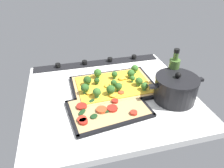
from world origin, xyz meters
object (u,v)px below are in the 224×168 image
object	(u,v)px
baking_tray_front	(114,87)
broccoli_pizza	(113,84)
veggie_pizza_back	(107,108)
cooking_pot	(175,88)
oil_bottle	(173,73)
baking_tray_back	(109,109)

from	to	relation	value
baking_tray_front	broccoli_pizza	bearing A→B (deg)	53.28
veggie_pizza_back	cooking_pot	xyz separation A→B (cm)	(-30.08, -0.59, 4.36)
veggie_pizza_back	oil_bottle	bearing A→B (deg)	-164.71
baking_tray_front	cooking_pot	distance (cm)	28.21
cooking_pot	baking_tray_back	bearing A→B (deg)	0.71
baking_tray_front	baking_tray_back	bearing A→B (deg)	68.45
veggie_pizza_back	cooking_pot	bearing A→B (deg)	-178.88
oil_bottle	broccoli_pizza	bearing A→B (deg)	-13.84
broccoli_pizza	oil_bottle	bearing A→B (deg)	166.16
veggie_pizza_back	cooking_pot	size ratio (longest dim) A/B	1.26
baking_tray_front	veggie_pizza_back	size ratio (longest dim) A/B	1.26
baking_tray_back	oil_bottle	xyz separation A→B (cm)	(-32.11, -8.75, 7.65)
broccoli_pizza	baking_tray_back	distance (cm)	16.42
broccoli_pizza	cooking_pot	world-z (taller)	cooking_pot
veggie_pizza_back	oil_bottle	xyz separation A→B (cm)	(-32.83, -8.97, 6.90)
veggie_pizza_back	broccoli_pizza	bearing A→B (deg)	-113.21
broccoli_pizza	baking_tray_back	size ratio (longest dim) A/B	1.09
cooking_pot	broccoli_pizza	bearing A→B (deg)	-32.32
veggie_pizza_back	oil_bottle	distance (cm)	34.73
oil_bottle	cooking_pot	bearing A→B (deg)	71.84
baking_tray_back	veggie_pizza_back	size ratio (longest dim) A/B	1.09
baking_tray_front	veggie_pizza_back	bearing A→B (deg)	66.50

